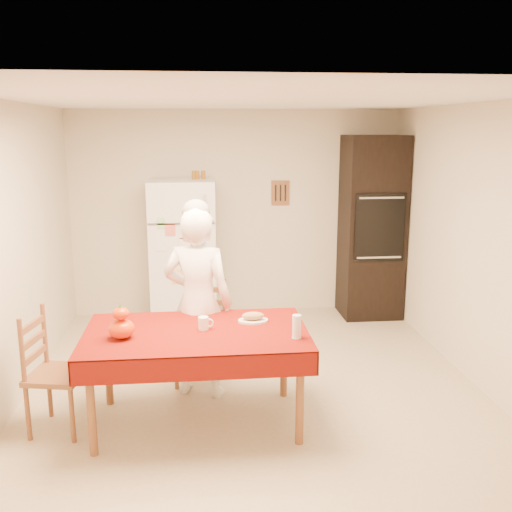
{
  "coord_description": "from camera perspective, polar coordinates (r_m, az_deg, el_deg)",
  "views": [
    {
      "loc": [
        -0.47,
        -4.72,
        2.27
      ],
      "look_at": [
        0.04,
        0.2,
        1.16
      ],
      "focal_mm": 40.0,
      "sensor_mm": 36.0,
      "label": 1
    }
  ],
  "objects": [
    {
      "name": "coffee_mug",
      "position": [
        4.42,
        -5.29,
        -6.7
      ],
      "size": [
        0.08,
        0.08,
        0.1
      ],
      "primitive_type": "cylinder",
      "color": "white",
      "rests_on": "dining_table"
    },
    {
      "name": "chair_left",
      "position": [
        4.66,
        -19.97,
        -10.4
      ],
      "size": [
        0.47,
        0.49,
        0.95
      ],
      "rotation": [
        0.0,
        0.0,
        1.38
      ],
      "color": "brown",
      "rests_on": "floor"
    },
    {
      "name": "spice_jar_left",
      "position": [
        6.67,
        -6.23,
        8.05
      ],
      "size": [
        0.05,
        0.05,
        0.1
      ],
      "primitive_type": "cylinder",
      "color": "brown",
      "rests_on": "refrigerator"
    },
    {
      "name": "wine_glass",
      "position": [
        4.23,
        4.09,
        -7.05
      ],
      "size": [
        0.07,
        0.07,
        0.18
      ],
      "primitive_type": "cylinder",
      "color": "white",
      "rests_on": "dining_table"
    },
    {
      "name": "spice_jar_right",
      "position": [
        6.67,
        -5.29,
        8.07
      ],
      "size": [
        0.05,
        0.05,
        0.1
      ],
      "primitive_type": "cylinder",
      "color": "#90571A",
      "rests_on": "refrigerator"
    },
    {
      "name": "floor",
      "position": [
        5.25,
        -0.21,
        -12.99
      ],
      "size": [
        4.5,
        4.5,
        0.0
      ],
      "primitive_type": "plane",
      "color": "tan",
      "rests_on": "ground"
    },
    {
      "name": "pumpkin_lower",
      "position": [
        4.33,
        -13.3,
        -7.11
      ],
      "size": [
        0.19,
        0.19,
        0.14
      ],
      "primitive_type": "ellipsoid",
      "color": "#C74704",
      "rests_on": "dining_table"
    },
    {
      "name": "bread_loaf",
      "position": [
        4.57,
        -0.3,
        -6.01
      ],
      "size": [
        0.18,
        0.1,
        0.06
      ],
      "primitive_type": "ellipsoid",
      "color": "tan",
      "rests_on": "bread_plate"
    },
    {
      "name": "room_shell",
      "position": [
        4.79,
        -0.22,
        4.82
      ],
      "size": [
        4.02,
        4.52,
        2.51
      ],
      "color": "beige",
      "rests_on": "ground"
    },
    {
      "name": "pumpkin_upper",
      "position": [
        4.29,
        -13.38,
        -5.62
      ],
      "size": [
        0.12,
        0.12,
        0.09
      ],
      "primitive_type": "ellipsoid",
      "color": "#D74A05",
      "rests_on": "pumpkin_lower"
    },
    {
      "name": "refrigerator",
      "position": [
        6.75,
        -7.29,
        0.35
      ],
      "size": [
        0.75,
        0.74,
        1.7
      ],
      "color": "white",
      "rests_on": "floor"
    },
    {
      "name": "seated_woman",
      "position": [
        4.87,
        -5.81,
        -4.7
      ],
      "size": [
        0.7,
        0.56,
        1.65
      ],
      "primitive_type": "imported",
      "rotation": [
        0.0,
        0.0,
        2.82
      ],
      "color": "white",
      "rests_on": "floor"
    },
    {
      "name": "bread_plate",
      "position": [
        4.58,
        -0.3,
        -6.49
      ],
      "size": [
        0.24,
        0.24,
        0.02
      ],
      "primitive_type": "cylinder",
      "color": "white",
      "rests_on": "dining_table"
    },
    {
      "name": "spice_jar_mid",
      "position": [
        6.67,
        -5.89,
        8.06
      ],
      "size": [
        0.05,
        0.05,
        0.1
      ],
      "primitive_type": "cylinder",
      "color": "brown",
      "rests_on": "refrigerator"
    },
    {
      "name": "oven_cabinet",
      "position": [
        7.06,
        11.5,
        2.82
      ],
      "size": [
        0.7,
        0.62,
        2.2
      ],
      "color": "black",
      "rests_on": "floor"
    },
    {
      "name": "chair_far",
      "position": [
        5.23,
        -5.37,
        -7.13
      ],
      "size": [
        0.52,
        0.51,
        0.95
      ],
      "rotation": [
        0.0,
        0.0,
        -0.3
      ],
      "color": "brown",
      "rests_on": "floor"
    },
    {
      "name": "dining_table",
      "position": [
        4.43,
        -5.99,
        -8.31
      ],
      "size": [
        1.7,
        1.0,
        0.76
      ],
      "color": "brown",
      "rests_on": "floor"
    }
  ]
}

